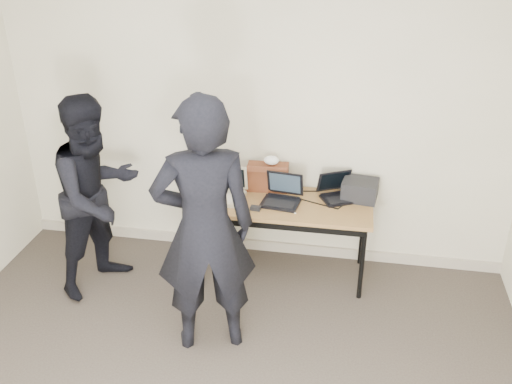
% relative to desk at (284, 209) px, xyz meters
% --- Properties ---
extents(room, '(4.60, 4.60, 2.80)m').
position_rel_desk_xyz_m(room, '(-0.29, -1.89, 0.69)').
color(room, '#3E362F').
rests_on(room, ground).
extents(desk, '(1.50, 0.66, 0.72)m').
position_rel_desk_xyz_m(desk, '(0.00, 0.00, 0.00)').
color(desk, olive).
rests_on(desk, ground).
extents(laptop_beige, '(0.35, 0.34, 0.26)m').
position_rel_desk_xyz_m(laptop_beige, '(-0.51, 0.00, 0.11)').
color(laptop_beige, '#C0B59A').
rests_on(laptop_beige, desk).
extents(laptop_center, '(0.35, 0.34, 0.24)m').
position_rel_desk_xyz_m(laptop_center, '(-0.02, 0.02, 0.11)').
color(laptop_center, black).
rests_on(laptop_center, desk).
extents(laptop_right, '(0.40, 0.39, 0.22)m').
position_rel_desk_xyz_m(laptop_right, '(0.44, 0.18, 0.11)').
color(laptop_right, black).
rests_on(laptop_right, desk).
extents(leather_satchel, '(0.37, 0.20, 0.25)m').
position_rel_desk_xyz_m(leather_satchel, '(-0.18, 0.23, 0.19)').
color(leather_satchel, brown).
rests_on(leather_satchel, desk).
extents(tissue, '(0.15, 0.12, 0.08)m').
position_rel_desk_xyz_m(tissue, '(-0.15, 0.23, 0.34)').
color(tissue, white).
rests_on(tissue, leather_satchel).
extents(equipment_box, '(0.33, 0.29, 0.17)m').
position_rel_desk_xyz_m(equipment_box, '(0.63, 0.19, 0.14)').
color(equipment_box, black).
rests_on(equipment_box, desk).
extents(power_brick, '(0.09, 0.06, 0.03)m').
position_rel_desk_xyz_m(power_brick, '(-0.22, -0.17, 0.08)').
color(power_brick, black).
rests_on(power_brick, desk).
extents(cables, '(0.68, 0.45, 0.01)m').
position_rel_desk_xyz_m(cables, '(0.25, 0.05, 0.06)').
color(cables, black).
rests_on(cables, desk).
extents(person_typist, '(0.83, 0.68, 1.97)m').
position_rel_desk_xyz_m(person_typist, '(-0.43, -0.98, 0.32)').
color(person_typist, black).
rests_on(person_typist, ground).
extents(person_observer, '(0.96, 1.04, 1.71)m').
position_rel_desk_xyz_m(person_observer, '(-1.51, -0.39, 0.20)').
color(person_observer, black).
rests_on(person_observer, ground).
extents(baseboard, '(4.50, 0.03, 0.10)m').
position_rel_desk_xyz_m(baseboard, '(-0.29, 0.34, -0.61)').
color(baseboard, '#B1A592').
rests_on(baseboard, ground).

